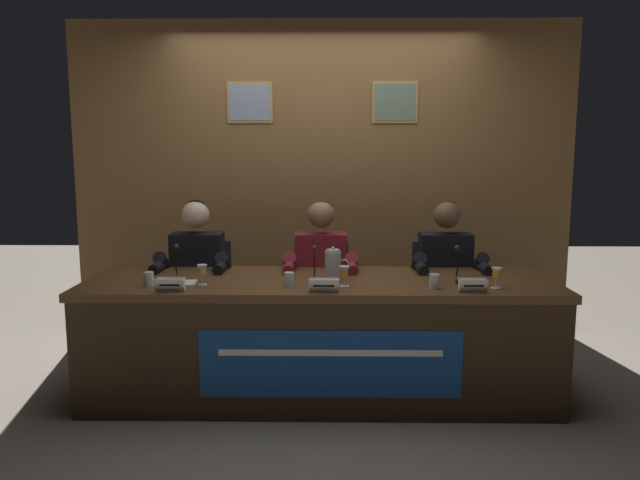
{
  "coord_description": "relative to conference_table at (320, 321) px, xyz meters",
  "views": [
    {
      "loc": [
        0.05,
        -3.72,
        1.57
      ],
      "look_at": [
        0.0,
        0.0,
        1.01
      ],
      "focal_mm": 33.94,
      "sensor_mm": 36.0,
      "label": 1
    }
  ],
  "objects": [
    {
      "name": "juice_glass_left",
      "position": [
        -0.71,
        -0.06,
        0.33
      ],
      "size": [
        0.06,
        0.06,
        0.12
      ],
      "color": "white",
      "rests_on": "conference_table"
    },
    {
      "name": "water_cup_left",
      "position": [
        -1.02,
        -0.09,
        0.28
      ],
      "size": [
        0.06,
        0.06,
        0.08
      ],
      "color": "silver",
      "rests_on": "conference_table"
    },
    {
      "name": "water_cup_right",
      "position": [
        0.67,
        -0.13,
        0.28
      ],
      "size": [
        0.06,
        0.06,
        0.08
      ],
      "color": "silver",
      "rests_on": "conference_table"
    },
    {
      "name": "chair_right",
      "position": [
        0.88,
        0.72,
        -0.09
      ],
      "size": [
        0.44,
        0.45,
        0.89
      ],
      "color": "black",
      "rests_on": "ground_plane"
    },
    {
      "name": "microphone_right",
      "position": [
        0.86,
        0.04,
        0.31
      ],
      "size": [
        0.06,
        0.17,
        0.22
      ],
      "color": "black",
      "rests_on": "conference_table"
    },
    {
      "name": "nameplate_left",
      "position": [
        -0.86,
        -0.23,
        0.28
      ],
      "size": [
        0.17,
        0.06,
        0.08
      ],
      "color": "white",
      "rests_on": "conference_table"
    },
    {
      "name": "panelist_center",
      "position": [
        -0.0,
        0.52,
        0.19
      ],
      "size": [
        0.51,
        0.48,
        1.22
      ],
      "color": "black",
      "rests_on": "ground_plane"
    },
    {
      "name": "panelist_left",
      "position": [
        -0.88,
        0.52,
        0.19
      ],
      "size": [
        0.51,
        0.48,
        1.22
      ],
      "color": "black",
      "rests_on": "ground_plane"
    },
    {
      "name": "juice_glass_right",
      "position": [
        1.04,
        -0.12,
        0.33
      ],
      "size": [
        0.06,
        0.06,
        0.12
      ],
      "color": "white",
      "rests_on": "conference_table"
    },
    {
      "name": "nameplate_center",
      "position": [
        0.03,
        -0.23,
        0.28
      ],
      "size": [
        0.17,
        0.06,
        0.08
      ],
      "color": "white",
      "rests_on": "conference_table"
    },
    {
      "name": "microphone_center",
      "position": [
        -0.04,
        0.03,
        0.31
      ],
      "size": [
        0.06,
        0.17,
        0.22
      ],
      "color": "black",
      "rests_on": "conference_table"
    },
    {
      "name": "water_cup_center",
      "position": [
        -0.18,
        -0.09,
        0.28
      ],
      "size": [
        0.06,
        0.06,
        0.08
      ],
      "color": "silver",
      "rests_on": "conference_table"
    },
    {
      "name": "microphone_left",
      "position": [
        -0.91,
        0.07,
        0.31
      ],
      "size": [
        0.06,
        0.17,
        0.22
      ],
      "color": "black",
      "rests_on": "conference_table"
    },
    {
      "name": "panelist_right",
      "position": [
        0.88,
        0.52,
        0.19
      ],
      "size": [
        0.51,
        0.48,
        1.22
      ],
      "color": "black",
      "rests_on": "ground_plane"
    },
    {
      "name": "conference_table",
      "position": [
        0.0,
        0.0,
        0.0
      ],
      "size": [
        2.94,
        0.86,
        0.76
      ],
      "color": "brown",
      "rests_on": "ground_plane"
    },
    {
      "name": "ground_plane",
      "position": [
        -0.0,
        0.11,
        -0.52
      ],
      "size": [
        12.0,
        12.0,
        0.0
      ],
      "primitive_type": "plane",
      "color": "gray"
    },
    {
      "name": "wall_back_panelled",
      "position": [
        -0.0,
        1.48,
        0.79
      ],
      "size": [
        4.14,
        0.14,
        2.6
      ],
      "color": "brown",
      "rests_on": "ground_plane"
    },
    {
      "name": "document_stack_left",
      "position": [
        -0.86,
        -0.04,
        0.25
      ],
      "size": [
        0.22,
        0.17,
        0.01
      ],
      "color": "white",
      "rests_on": "conference_table"
    },
    {
      "name": "nameplate_right",
      "position": [
        0.88,
        -0.22,
        0.28
      ],
      "size": [
        0.16,
        0.06,
        0.08
      ],
      "color": "white",
      "rests_on": "conference_table"
    },
    {
      "name": "juice_glass_center",
      "position": [
        0.15,
        -0.09,
        0.33
      ],
      "size": [
        0.06,
        0.06,
        0.12
      ],
      "color": "white",
      "rests_on": "conference_table"
    },
    {
      "name": "chair_left",
      "position": [
        -0.88,
        0.72,
        -0.09
      ],
      "size": [
        0.44,
        0.45,
        0.89
      ],
      "color": "black",
      "rests_on": "ground_plane"
    },
    {
      "name": "chair_center",
      "position": [
        -0.0,
        0.72,
        -0.09
      ],
      "size": [
        0.44,
        0.45,
        0.89
      ],
      "color": "black",
      "rests_on": "ground_plane"
    },
    {
      "name": "water_pitcher_central",
      "position": [
        0.08,
        0.1,
        0.34
      ],
      "size": [
        0.15,
        0.1,
        0.21
      ],
      "color": "silver",
      "rests_on": "conference_table"
    }
  ]
}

